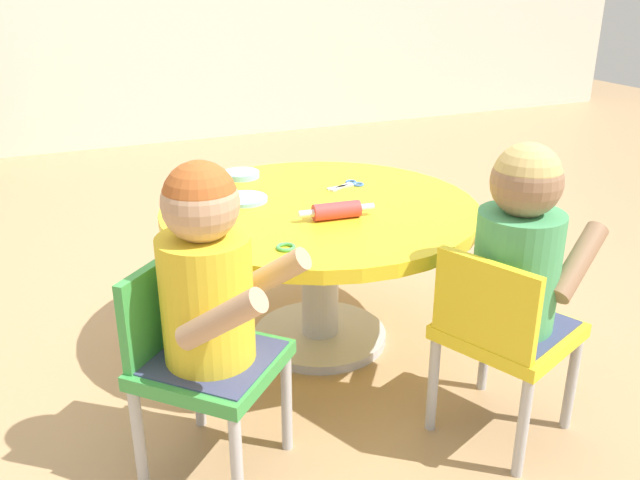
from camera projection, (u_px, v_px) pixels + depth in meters
name	position (u px, v px, depth m)	size (l,w,h in m)	color
ground_plane	(320.00, 339.00, 2.27)	(10.00, 10.00, 0.00)	tan
craft_table	(320.00, 234.00, 2.13)	(0.98, 0.98, 0.48)	silver
child_chair_left	(199.00, 358.00, 1.59)	(0.42, 0.42, 0.54)	#B7B7BC
seated_child_left	(207.00, 274.00, 1.49)	(0.43, 0.43, 0.51)	#3F4772
child_chair_right	(502.00, 333.00, 1.70)	(0.39, 0.39, 0.54)	#B7B7BC
seated_child_right	(520.00, 246.00, 1.64)	(0.42, 0.38, 0.51)	#3F4772
rolling_pin	(337.00, 211.00, 1.96)	(0.23, 0.06, 0.05)	#D83F3F
craft_scissors	(349.00, 185.00, 2.26)	(0.14, 0.09, 0.01)	silver
playdough_blob_0	(245.00, 199.00, 2.11)	(0.14, 0.14, 0.01)	#8CCCF2
playdough_blob_1	(241.00, 175.00, 2.35)	(0.13, 0.13, 0.02)	#8CCCF2
cookie_cutter_0	(286.00, 247.00, 1.76)	(0.05, 0.05, 0.01)	#4CB259
cookie_cutter_1	(209.00, 202.00, 2.09)	(0.06, 0.06, 0.01)	#4CB259
cookie_cutter_2	(192.00, 213.00, 2.00)	(0.05, 0.05, 0.01)	#3F99D8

